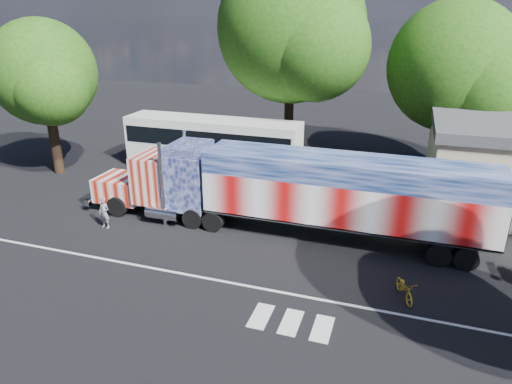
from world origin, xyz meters
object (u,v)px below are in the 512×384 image
(bicycle, at_px, (405,288))
(tree_ne_a, at_px, (456,67))
(tree_w_a, at_px, (44,73))
(tree_n_mid, at_px, (293,29))
(woman, at_px, (104,213))
(coach_bus, at_px, (213,144))
(semi_truck, at_px, (292,190))

(bicycle, xyz_separation_m, tree_ne_a, (2.16, 18.69, 6.93))
(tree_w_a, xyz_separation_m, tree_n_mid, (15.13, 8.46, 2.73))
(woman, relative_size, tree_w_a, 0.16)
(coach_bus, xyz_separation_m, tree_ne_a, (16.21, 5.88, 5.42))
(tree_n_mid, relative_size, tree_ne_a, 1.27)
(bicycle, bearing_deg, coach_bus, 115.90)
(semi_truck, height_order, coach_bus, semi_truck)
(semi_truck, height_order, woman, semi_truck)
(semi_truck, bearing_deg, bicycle, -36.83)
(bicycle, bearing_deg, woman, 151.85)
(bicycle, relative_size, tree_n_mid, 0.11)
(bicycle, distance_m, tree_n_mid, 21.48)
(tree_n_mid, bearing_deg, coach_bus, -139.29)
(tree_ne_a, bearing_deg, woman, -136.43)
(semi_truck, bearing_deg, tree_w_a, 167.55)
(tree_ne_a, bearing_deg, tree_w_a, -158.99)
(semi_truck, bearing_deg, tree_ne_a, 60.47)
(coach_bus, xyz_separation_m, woman, (-1.59, -11.06, -1.10))
(woman, distance_m, bicycle, 15.75)
(woman, relative_size, bicycle, 1.01)
(tree_n_mid, height_order, tree_ne_a, tree_n_mid)
(semi_truck, bearing_deg, tree_n_mid, 104.79)
(tree_n_mid, bearing_deg, tree_ne_a, 8.63)
(semi_truck, relative_size, tree_ne_a, 1.83)
(semi_truck, xyz_separation_m, tree_w_a, (-18.44, 4.07, 4.70))
(tree_ne_a, bearing_deg, tree_n_mid, -171.37)
(woman, bearing_deg, tree_w_a, 145.65)
(coach_bus, distance_m, tree_w_a, 12.30)
(tree_n_mid, bearing_deg, semi_truck, -75.21)
(tree_w_a, relative_size, tree_n_mid, 0.70)
(coach_bus, bearing_deg, tree_n_mid, 40.71)
(semi_truck, distance_m, tree_w_a, 19.46)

